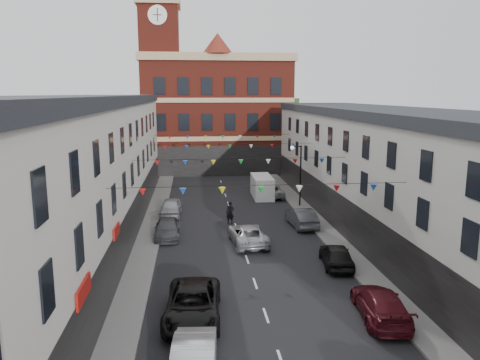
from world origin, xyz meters
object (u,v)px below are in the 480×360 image
object	(u,v)px
car_right_d	(336,255)
car_right_e	(301,217)
car_left_d	(167,229)
moving_car	(248,234)
street_lamp	(298,167)
car_left_e	(171,207)
car_right_f	(271,191)
car_left_c	(193,305)
white_van	(262,187)
car_right_c	(380,304)
pedestrian	(230,213)

from	to	relation	value
car_right_d	car_right_e	xyz separation A→B (m)	(-0.13, 9.14, 0.04)
car_left_d	moving_car	size ratio (longest dim) A/B	0.88
street_lamp	car_left_d	xyz separation A→B (m)	(-12.05, -8.49, -3.23)
car_left_e	car_right_e	world-z (taller)	car_right_e
car_left_d	car_right_e	distance (m)	11.02
car_right_f	moving_car	distance (m)	16.01
car_left_c	car_right_d	bearing A→B (deg)	38.26
car_left_c	moving_car	world-z (taller)	car_left_c
white_van	car_left_d	bearing A→B (deg)	-123.89
car_right_c	car_right_d	size ratio (longest dim) A/B	1.18
car_right_d	car_right_e	bearing A→B (deg)	-82.52
pedestrian	street_lamp	bearing A→B (deg)	62.18
car_left_d	car_right_d	distance (m)	13.21
car_right_e	white_van	distance (m)	11.55
car_right_e	car_left_d	bearing A→B (deg)	5.33
car_right_c	car_right_d	world-z (taller)	car_right_c
car_right_d	moving_car	bearing A→B (deg)	-38.42
car_left_e	car_right_d	bearing A→B (deg)	-49.16
car_right_e	moving_car	distance (m)	6.39
car_left_c	car_left_d	xyz separation A→B (m)	(-1.90, 13.59, -0.13)
car_right_d	moving_car	distance (m)	7.17
car_left_e	car_right_d	distance (m)	17.64
street_lamp	white_van	size ratio (longest dim) A/B	1.18
car_right_e	pedestrian	world-z (taller)	pedestrian
car_left_c	white_van	distance (m)	27.86
moving_car	white_van	world-z (taller)	white_van
car_left_c	car_right_d	distance (m)	11.05
car_right_d	moving_car	size ratio (longest dim) A/B	0.82
car_right_d	moving_car	xyz separation A→B (m)	(-5.06, 5.08, -0.01)
pedestrian	car_right_f	bearing A→B (deg)	87.35
car_right_f	car_left_d	bearing A→B (deg)	52.97
street_lamp	car_right_e	world-z (taller)	street_lamp
street_lamp	car_left_e	xyz separation A→B (m)	(-12.05, -2.02, -3.16)
car_right_d	car_left_e	bearing A→B (deg)	-44.76
car_left_d	car_right_e	xyz separation A→B (m)	(10.87, 1.82, 0.11)
car_left_e	car_left_c	bearing A→B (deg)	-82.33
car_left_d	car_right_d	xyz separation A→B (m)	(11.00, -7.32, 0.06)
white_van	car_left_e	bearing A→B (deg)	-142.74
car_left_c	moving_car	distance (m)	12.05
street_lamp	white_van	world-z (taller)	street_lamp
street_lamp	car_left_d	world-z (taller)	street_lamp
street_lamp	car_right_c	size ratio (longest dim) A/B	1.18
car_right_e	white_van	world-z (taller)	white_van
car_right_f	white_van	distance (m)	1.08
street_lamp	car_right_e	distance (m)	7.46
car_left_c	car_right_f	size ratio (longest dim) A/B	1.16
car_left_d	moving_car	xyz separation A→B (m)	(5.94, -2.24, 0.06)
street_lamp	car_right_d	world-z (taller)	street_lamp
car_left_c	moving_car	bearing A→B (deg)	74.10
car_left_e	car_right_c	distance (m)	23.57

